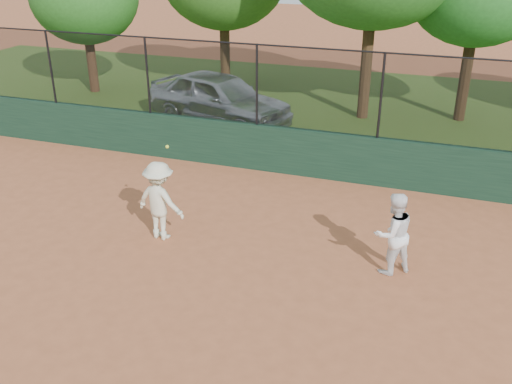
% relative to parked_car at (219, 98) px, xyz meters
% --- Properties ---
extents(ground, '(80.00, 80.00, 0.00)m').
position_rel_parked_car_xyz_m(ground, '(2.85, -9.19, -0.82)').
color(ground, '#AD5C37').
rests_on(ground, ground).
extents(back_wall, '(26.00, 0.20, 1.20)m').
position_rel_parked_car_xyz_m(back_wall, '(2.85, -3.19, -0.22)').
color(back_wall, '#183624').
rests_on(back_wall, ground).
extents(grass_strip, '(36.00, 12.00, 0.01)m').
position_rel_parked_car_xyz_m(grass_strip, '(2.85, 2.81, -0.82)').
color(grass_strip, '#2F4A17').
rests_on(grass_strip, ground).
extents(parked_car, '(5.16, 3.25, 1.64)m').
position_rel_parked_car_xyz_m(parked_car, '(0.00, 0.00, 0.00)').
color(parked_car, '#A7ACB1').
rests_on(parked_car, ground).
extents(player_second, '(0.95, 0.93, 1.55)m').
position_rel_parked_car_xyz_m(player_second, '(6.21, -6.98, -0.04)').
color(player_second, white).
rests_on(player_second, ground).
extents(player_main, '(1.13, 0.77, 2.15)m').
position_rel_parked_car_xyz_m(player_main, '(1.72, -7.21, -0.01)').
color(player_main, beige).
rests_on(player_main, ground).
extents(fence_assembly, '(26.00, 0.06, 2.00)m').
position_rel_parked_car_xyz_m(fence_assembly, '(2.82, -3.19, 1.42)').
color(fence_assembly, black).
rests_on(fence_assembly, back_wall).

